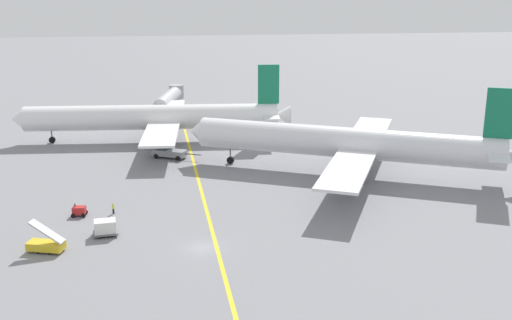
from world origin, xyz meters
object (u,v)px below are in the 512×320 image
at_px(airliner_being_pushed, 348,143).
at_px(gse_stair_truck_yellow, 46,244).
at_px(pushback_tug, 169,152).
at_px(airliner_at_gate_left, 155,118).
at_px(gse_container_dolly_flat, 105,227).
at_px(ground_crew_wing_walker_right, 113,208).
at_px(jet_bridge, 170,97).
at_px(gse_gpu_cart_small, 79,211).

height_order(airliner_being_pushed, gse_stair_truck_yellow, airliner_being_pushed).
relative_size(airliner_being_pushed, pushback_tug, 5.94).
relative_size(airliner_at_gate_left, airliner_being_pushed, 1.05).
bearing_deg(gse_container_dolly_flat, gse_stair_truck_yellow, -148.21).
distance_m(airliner_being_pushed, pushback_tug, 34.16).
height_order(pushback_tug, ground_crew_wing_walker_right, pushback_tug).
bearing_deg(gse_stair_truck_yellow, airliner_being_pushed, 30.17).
xyz_separation_m(airliner_at_gate_left, jet_bridge, (2.89, 26.88, -0.73)).
distance_m(airliner_at_gate_left, airliner_being_pushed, 43.08).
bearing_deg(gse_container_dolly_flat, airliner_being_pushed, 29.88).
distance_m(airliner_at_gate_left, gse_stair_truck_yellow, 54.78).
xyz_separation_m(pushback_tug, gse_container_dolly_flat, (-7.88, -36.25, -0.00)).
distance_m(airliner_being_pushed, gse_gpu_cart_small, 45.87).
bearing_deg(pushback_tug, gse_gpu_cart_small, -113.47).
relative_size(airliner_being_pushed, gse_container_dolly_flat, 15.76).
bearing_deg(airliner_being_pushed, gse_container_dolly_flat, -150.12).
relative_size(airliner_being_pushed, ground_crew_wing_walker_right, 34.26).
height_order(airliner_at_gate_left, gse_container_dolly_flat, airliner_at_gate_left).
distance_m(pushback_tug, jet_bridge, 39.88).
bearing_deg(jet_bridge, pushback_tug, -90.11).
relative_size(ground_crew_wing_walker_right, jet_bridge, 0.08).
relative_size(pushback_tug, jet_bridge, 0.44).
distance_m(airliner_being_pushed, ground_crew_wing_walker_right, 41.30).
bearing_deg(jet_bridge, gse_stair_truck_yellow, -100.41).
distance_m(airliner_at_gate_left, ground_crew_wing_walker_right, 41.67).
bearing_deg(airliner_being_pushed, airliner_at_gate_left, 141.38).
distance_m(gse_container_dolly_flat, ground_crew_wing_walker_right, 7.97).
distance_m(pushback_tug, gse_container_dolly_flat, 37.10).
bearing_deg(ground_crew_wing_walker_right, pushback_tug, 74.93).
distance_m(gse_gpu_cart_small, gse_container_dolly_flat, 8.93).
xyz_separation_m(airliner_being_pushed, jet_bridge, (-30.77, 53.77, -1.25)).
xyz_separation_m(airliner_being_pushed, gse_container_dolly_flat, (-38.73, -22.25, -4.37)).
bearing_deg(ground_crew_wing_walker_right, gse_stair_truck_yellow, -120.05).
xyz_separation_m(airliner_at_gate_left, gse_container_dolly_flat, (-5.07, -49.13, -3.85)).
bearing_deg(gse_container_dolly_flat, airliner_at_gate_left, 84.11).
bearing_deg(gse_stair_truck_yellow, jet_bridge, 79.59).
bearing_deg(gse_stair_truck_yellow, airliner_at_gate_left, 77.48).
height_order(pushback_tug, gse_container_dolly_flat, pushback_tug).
distance_m(airliner_being_pushed, gse_container_dolly_flat, 44.87).
xyz_separation_m(airliner_at_gate_left, ground_crew_wing_walker_right, (-4.80, -41.17, -4.21)).
relative_size(gse_container_dolly_flat, ground_crew_wing_walker_right, 2.17).
relative_size(gse_container_dolly_flat, jet_bridge, 0.17).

